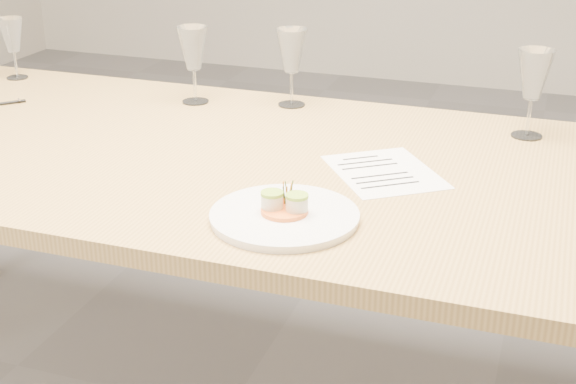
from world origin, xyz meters
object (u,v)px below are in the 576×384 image
(recipe_sheet, at_px, (384,172))
(wine_glass_2, at_px, (292,52))
(wine_glass_1, at_px, (193,50))
(ballpoint_pen, at_px, (3,104))
(wine_glass_0, at_px, (12,36))
(wine_glass_3, at_px, (534,76))
(dinner_plate, at_px, (285,215))
(dining_table, at_px, (217,178))

(recipe_sheet, height_order, wine_glass_2, wine_glass_2)
(wine_glass_1, bearing_deg, recipe_sheet, -29.20)
(ballpoint_pen, relative_size, wine_glass_0, 0.52)
(wine_glass_2, relative_size, wine_glass_3, 0.98)
(dinner_plate, relative_size, wine_glass_0, 1.54)
(dinner_plate, distance_m, ballpoint_pen, 1.07)
(wine_glass_0, xyz_separation_m, wine_glass_2, (0.88, 0.01, 0.02))
(dinner_plate, xyz_separation_m, wine_glass_1, (-0.49, 0.64, 0.13))
(dining_table, relative_size, wine_glass_3, 11.22)
(recipe_sheet, height_order, wine_glass_3, wine_glass_3)
(recipe_sheet, relative_size, wine_glass_1, 1.58)
(ballpoint_pen, bearing_deg, wine_glass_1, -25.06)
(wine_glass_1, relative_size, wine_glass_2, 1.00)
(dinner_plate, height_order, wine_glass_1, wine_glass_1)
(dinner_plate, bearing_deg, wine_glass_0, 148.01)
(dinner_plate, height_order, ballpoint_pen, dinner_plate)
(ballpoint_pen, height_order, wine_glass_0, wine_glass_0)
(ballpoint_pen, bearing_deg, dinner_plate, -71.88)
(dining_table, bearing_deg, wine_glass_1, 122.19)
(dining_table, distance_m, ballpoint_pen, 0.72)
(wine_glass_0, bearing_deg, wine_glass_3, -1.81)
(wine_glass_0, height_order, wine_glass_1, wine_glass_1)
(wine_glass_0, xyz_separation_m, wine_glass_3, (1.51, -0.05, 0.02))
(ballpoint_pen, height_order, wine_glass_1, wine_glass_1)
(wine_glass_2, bearing_deg, wine_glass_1, -167.02)
(recipe_sheet, bearing_deg, ballpoint_pen, 136.49)
(wine_glass_3, bearing_deg, wine_glass_1, -179.75)
(dining_table, distance_m, dinner_plate, 0.42)
(dinner_plate, distance_m, wine_glass_2, 0.75)
(dinner_plate, xyz_separation_m, wine_glass_2, (-0.23, 0.70, 0.13))
(ballpoint_pen, relative_size, wine_glass_2, 0.46)
(dinner_plate, bearing_deg, wine_glass_1, 127.24)
(wine_glass_0, bearing_deg, ballpoint_pen, -61.01)
(wine_glass_0, distance_m, wine_glass_1, 0.63)
(dinner_plate, relative_size, wine_glass_3, 1.32)
(dining_table, relative_size, wine_glass_1, 11.49)
(dinner_plate, bearing_deg, recipe_sheet, 68.18)
(ballpoint_pen, xyz_separation_m, wine_glass_1, (0.49, 0.20, 0.14))
(dining_table, relative_size, dinner_plate, 8.50)
(wine_glass_1, distance_m, wine_glass_3, 0.88)
(ballpoint_pen, distance_m, wine_glass_3, 1.39)
(wine_glass_0, bearing_deg, wine_glass_1, -4.72)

